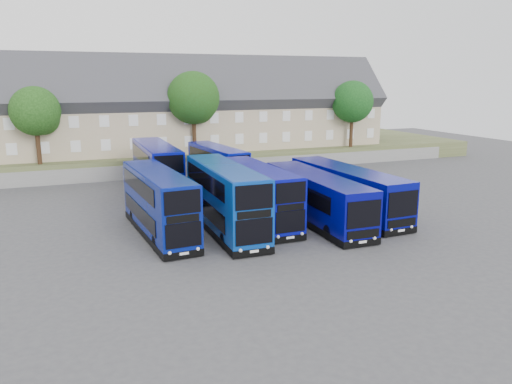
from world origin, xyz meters
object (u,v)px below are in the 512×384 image
Objects in this scene: dd_front_left at (159,205)px; tree_east at (353,103)px; dd_front_mid at (225,200)px; tree_mid at (194,100)px; tree_west at (37,113)px; tree_far at (363,98)px; coach_east_a at (316,199)px.

dd_front_left is 1.34× the size of tree_east.
tree_mid reaches higher than dd_front_mid.
dd_front_left is 23.28m from tree_west.
tree_east is 9.23m from tree_far.
dd_front_mid is 25.73m from tree_west.
tree_mid is 1.12× the size of tree_east.
dd_front_mid reaches higher than dd_front_left.
tree_far reaches higher than dd_front_left.
coach_east_a is at bearing -49.79° from tree_west.
coach_east_a is 37.85m from tree_far.
tree_east reaches higher than coach_east_a.
dd_front_left is 1.19× the size of tree_mid.
tree_west reaches higher than dd_front_left.
coach_east_a is 28.73m from tree_east.
dd_front_mid is 1.41× the size of tree_east.
tree_east reaches higher than dd_front_left.
coach_east_a is at bearing -8.86° from dd_front_left.
tree_mid is 1.06× the size of tree_far.
tree_far reaches higher than tree_east.
dd_front_left is 1.26× the size of tree_far.
tree_mid is (16.00, 0.50, 1.02)m from tree_west.
dd_front_left is at bearing -142.93° from tree_east.
tree_mid is (-2.94, 22.90, 6.35)m from coach_east_a.
dd_front_left is 0.95× the size of dd_front_mid.
tree_mid reaches higher than dd_front_left.
tree_west reaches higher than coach_east_a.
coach_east_a is at bearing -0.42° from dd_front_mid.
tree_mid is at bearing 81.03° from dd_front_mid.
tree_far is at bearing 53.04° from coach_east_a.
dd_front_mid is at bearing -14.44° from dd_front_left.
tree_east is (36.00, 0.00, 0.34)m from tree_west.
dd_front_mid reaches higher than coach_east_a.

